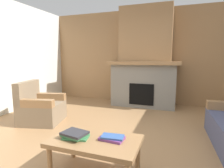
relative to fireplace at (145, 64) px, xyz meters
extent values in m
plane|color=#9E754C|center=(0.00, -2.62, -1.16)|extent=(9.00, 9.00, 0.00)
cube|color=#997047|center=(0.00, 0.38, 0.19)|extent=(6.00, 0.12, 2.70)
cube|color=gray|center=(0.00, -0.03, -0.59)|extent=(1.70, 0.70, 1.15)
cube|color=black|center=(0.00, -0.36, -0.78)|extent=(0.64, 0.08, 0.56)
cube|color=#997047|center=(0.00, -0.08, 0.03)|extent=(1.90, 0.82, 0.08)
cube|color=#997047|center=(0.00, 0.07, 0.80)|extent=(1.40, 0.50, 1.47)
cube|color=#847056|center=(-1.75, -2.08, -0.96)|extent=(0.92, 0.92, 0.40)
cube|color=#847056|center=(-2.05, -2.16, -0.54)|extent=(0.32, 0.77, 0.45)
cube|color=#997047|center=(-1.67, -2.38, -0.69)|extent=(0.77, 0.32, 0.15)
cube|color=#997047|center=(-1.82, -1.78, -0.69)|extent=(0.77, 0.32, 0.15)
cube|color=#997047|center=(0.02, -3.30, -0.76)|extent=(1.00, 0.60, 0.05)
cylinder|color=#997047|center=(-0.42, -3.54, -0.97)|extent=(0.06, 0.06, 0.38)
cylinder|color=#997047|center=(-0.42, -3.06, -0.97)|extent=(0.06, 0.06, 0.38)
cylinder|color=#997047|center=(0.46, -3.06, -0.97)|extent=(0.06, 0.06, 0.38)
cube|color=#3D7F4C|center=(-0.19, -3.35, -0.72)|extent=(0.31, 0.23, 0.02)
cube|color=#3D7F4C|center=(-0.21, -3.35, -0.70)|extent=(0.30, 0.25, 0.03)
cube|color=#2D2D33|center=(-0.20, -3.36, -0.67)|extent=(0.30, 0.26, 0.03)
cube|color=#7A3D84|center=(0.21, -3.25, -0.72)|extent=(0.28, 0.19, 0.03)
cube|color=#335699|center=(0.22, -3.26, -0.70)|extent=(0.26, 0.16, 0.02)
camera|label=1|loc=(0.86, -5.07, 0.17)|focal=29.33mm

